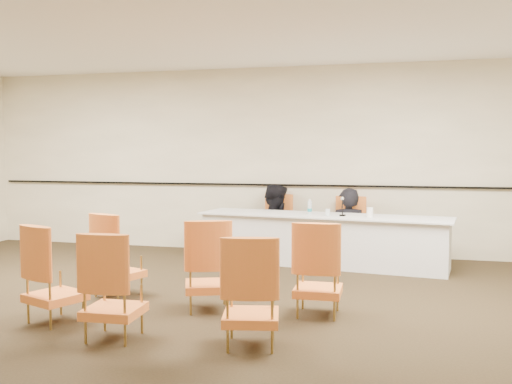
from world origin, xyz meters
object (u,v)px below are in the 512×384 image
aud_chair_front_right (318,268)px  panel_table (323,240)px  aud_chair_back_mid (114,285)px  coffee_cup (370,212)px  panelist_main (348,241)px  panelist_second_chair (275,225)px  panelist_main_chair (348,228)px  panelist_second (275,236)px  microphone (343,207)px  drinking_glass (328,212)px  aud_chair_front_mid (208,264)px  aud_chair_front_left (118,254)px  aud_chair_back_right (251,290)px  aud_chair_back_left (55,273)px  water_bottle (310,207)px

aud_chair_front_right → panel_table: bearing=95.2°
aud_chair_back_mid → coffee_cup: bearing=57.8°
panelist_main → panelist_second_chair: size_ratio=1.71×
panelist_main_chair → panelist_second: 1.20m
panelist_second → aud_chair_back_mid: (-0.46, -4.40, 0.18)m
microphone → drinking_glass: size_ratio=2.66×
aud_chair_front_mid → coffee_cup: bearing=37.9°
panel_table → panelist_main_chair: 0.61m
aud_chair_front_left → aud_chair_front_mid: (1.17, -0.30, 0.00)m
drinking_glass → aud_chair_front_mid: 2.72m
aud_chair_front_mid → aud_chair_back_right: bearing=-74.5°
aud_chair_front_right → aud_chair_back_right: size_ratio=1.00×
coffee_cup → aud_chair_back_right: size_ratio=0.14×
microphone → drinking_glass: microphone is taller
microphone → aud_chair_front_left: size_ratio=0.28×
panelist_main_chair → panelist_second: panelist_second is taller
panelist_main_chair → aud_chair_back_mid: size_ratio=1.00×
panelist_main → microphone: size_ratio=6.09×
panelist_second → aud_chair_back_right: panelist_second is taller
aud_chair_back_mid → aud_chair_back_right: size_ratio=1.00×
panelist_second_chair → aud_chair_front_left: same height
panel_table → aud_chair_front_left: 3.10m
panel_table → microphone: (0.29, -0.09, 0.50)m
panelist_main_chair → drinking_glass: size_ratio=9.50×
aud_chair_front_mid → aud_chair_back_mid: size_ratio=1.00×
aud_chair_front_right → aud_chair_back_left: 2.56m
aud_chair_front_left → aud_chair_front_right: size_ratio=1.00×
microphone → aud_chair_front_right: microphone is taller
aud_chair_front_left → panelist_second: bearing=88.6°
panelist_main_chair → aud_chair_back_right: same height
panel_table → aud_chair_front_mid: (-0.83, -2.67, 0.11)m
coffee_cup → microphone: bearing=170.5°
panelist_main → aud_chair_front_left: (-2.32, -2.88, 0.19)m
aud_chair_back_left → aud_chair_back_right: size_ratio=1.00×
water_bottle → aud_chair_front_right: aud_chair_front_right is taller
panelist_second → aud_chair_front_left: (-1.15, -3.03, 0.18)m
aud_chair_front_left → aud_chair_back_left: 1.07m
panelist_main_chair → aud_chair_front_mid: same height
panelist_main → aud_chair_front_mid: bearing=58.1°
panel_table → aud_chair_front_left: aud_chair_front_left is taller
microphone → aud_chair_back_mid: 4.01m
aud_chair_back_left → water_bottle: bearing=83.1°
panel_table → panelist_second: (-0.86, 0.66, -0.06)m
aud_chair_front_left → aud_chair_back_mid: same height
aud_chair_back_left → aud_chair_front_left: bearing=106.7°
microphone → aud_chair_back_mid: microphone is taller
panelist_second → water_bottle: (0.66, -0.64, 0.54)m
panelist_second_chair → panelist_main: bearing=-0.0°
coffee_cup → aud_chair_front_right: size_ratio=0.14×
aud_chair_front_left → aud_chair_front_mid: size_ratio=1.00×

